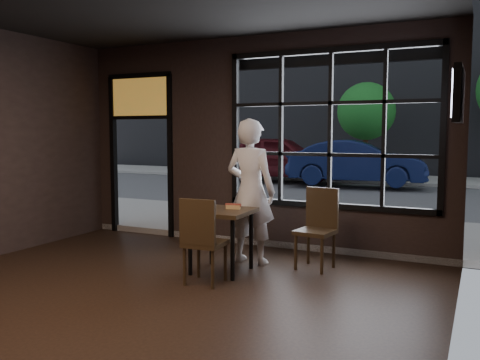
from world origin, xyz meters
The scene contains 16 objects.
floor centered at (0.00, 0.00, -0.01)m, with size 6.00×7.00×0.02m, color black.
wall_right centered at (3.00, 0.00, 1.60)m, with size 0.04×7.00×3.20m, color black.
window_frame centered at (1.20, 3.50, 1.80)m, with size 3.06×0.12×2.28m, color black.
stained_transom centered at (-2.10, 3.50, 2.35)m, with size 1.20×0.06×0.70m, color orange.
street_asphalt centered at (0.00, 24.00, -0.02)m, with size 60.00×41.00×0.04m, color #545456.
building_across centered at (0.00, 23.00, 7.50)m, with size 28.00×12.00×15.00m, color #5B5956.
cafe_table centered at (0.26, 1.96, 0.40)m, with size 0.74×0.74×0.80m, color black.
chair_near centered at (0.31, 1.46, 0.51)m, with size 0.44×0.44×1.01m, color black.
chair_window centered at (1.28, 2.60, 0.52)m, with size 0.45×0.45×1.04m, color black.
man centered at (0.40, 2.53, 0.97)m, with size 0.71×0.46×1.93m, color silver.
hotdog centered at (0.37, 2.06, 0.82)m, with size 0.20×0.08×0.06m, color tan, non-canonical shape.
cup centered at (0.04, 1.78, 0.84)m, with size 0.12×0.12×0.10m, color silver.
tv centered at (2.93, 2.17, 2.14)m, with size 0.11×0.96×0.56m, color black.
navy_car centered at (-0.38, 12.17, 0.79)m, with size 1.47×4.22×1.39m, color #0E173E.
maroon_car centered at (-3.18, 12.77, 0.86)m, with size 1.79×4.45×1.52m, color #4C0F15.
tree_left centered at (-0.64, 14.73, 2.46)m, with size 2.04×2.04×3.49m.
Camera 1 is at (3.19, -3.59, 1.77)m, focal length 38.00 mm.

